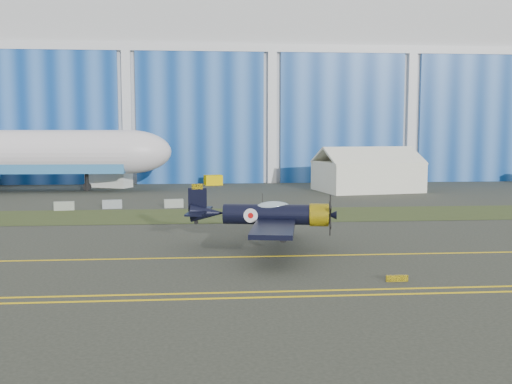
{
  "coord_description": "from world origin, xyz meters",
  "views": [
    {
      "loc": [
        11.71,
        -42.94,
        8.15
      ],
      "look_at": [
        15.88,
        6.16,
        3.06
      ],
      "focal_mm": 42.0,
      "sensor_mm": 36.0,
      "label": 1
    }
  ],
  "objects": [
    {
      "name": "ground",
      "position": [
        0.0,
        0.0,
        0.0
      ],
      "size": [
        260.0,
        260.0,
        0.0
      ],
      "primitive_type": "plane",
      "color": "#373A30",
      "rests_on": "ground"
    },
    {
      "name": "grass_median",
      "position": [
        0.0,
        14.0,
        0.02
      ],
      "size": [
        260.0,
        10.0,
        0.02
      ],
      "primitive_type": "cube",
      "color": "#475128",
      "rests_on": "ground"
    },
    {
      "name": "hangar",
      "position": [
        0.0,
        71.79,
        14.96
      ],
      "size": [
        220.0,
        45.7,
        30.0
      ],
      "color": "silver",
      "rests_on": "ground"
    },
    {
      "name": "taxiway_centreline",
      "position": [
        0.0,
        -5.0,
        0.01
      ],
      "size": [
        200.0,
        0.2,
        0.02
      ],
      "primitive_type": "cube",
      "color": "yellow",
      "rests_on": "ground"
    },
    {
      "name": "guard_board_right",
      "position": [
        22.0,
        -12.0,
        0.17
      ],
      "size": [
        1.2,
        0.15,
        0.35
      ],
      "primitive_type": "cube",
      "color": "yellow",
      "rests_on": "ground"
    },
    {
      "name": "warbird",
      "position": [
        15.88,
        -2.84,
        2.46
      ],
      "size": [
        13.44,
        15.35,
        4.05
      ],
      "rotation": [
        0.0,
        0.0,
        -0.17
      ],
      "color": "black",
      "rests_on": "ground"
    },
    {
      "name": "tent",
      "position": [
        33.4,
        35.71,
        3.0
      ],
      "size": [
        14.39,
        11.6,
        6.0
      ],
      "rotation": [
        0.0,
        0.0,
        0.18
      ],
      "color": "white",
      "rests_on": "ground"
    },
    {
      "name": "shipping_container",
      "position": [
        -2.15,
        44.24,
        1.39
      ],
      "size": [
        6.9,
        4.95,
        2.78
      ],
      "primitive_type": "cube",
      "rotation": [
        0.0,
        0.0,
        -0.42
      ],
      "color": "white",
      "rests_on": "ground"
    },
    {
      "name": "tug",
      "position": [
        12.85,
        46.17,
        0.75
      ],
      "size": [
        2.86,
        2.16,
        1.49
      ],
      "primitive_type": "cube",
      "rotation": [
        0.0,
        0.0,
        0.24
      ],
      "color": "#F4CC00",
      "rests_on": "ground"
    },
    {
      "name": "barrier_a",
      "position": [
        -2.7,
        19.05,
        0.45
      ],
      "size": [
        2.07,
        0.92,
        0.9
      ],
      "primitive_type": "cube",
      "rotation": [
        0.0,
        0.0,
        0.17
      ],
      "color": "gray",
      "rests_on": "ground"
    },
    {
      "name": "barrier_b",
      "position": [
        1.96,
        20.14,
        0.45
      ],
      "size": [
        2.07,
        0.92,
        0.9
      ],
      "primitive_type": "cube",
      "rotation": [
        0.0,
        0.0,
        0.17
      ],
      "color": "#8C979A",
      "rests_on": "ground"
    },
    {
      "name": "barrier_c",
      "position": [
        8.34,
        20.29,
        0.45
      ],
      "size": [
        2.07,
        0.92,
        0.9
      ],
      "primitive_type": "cube",
      "rotation": [
        0.0,
        0.0,
        0.16
      ],
      "color": "#949D91",
      "rests_on": "ground"
    }
  ]
}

